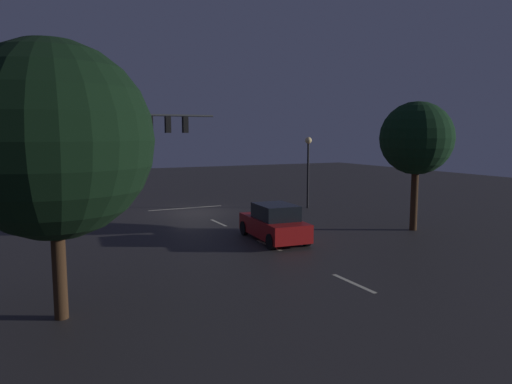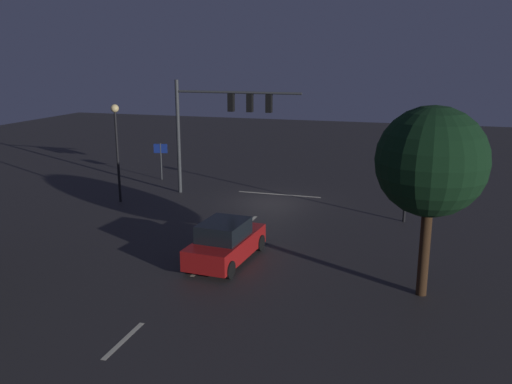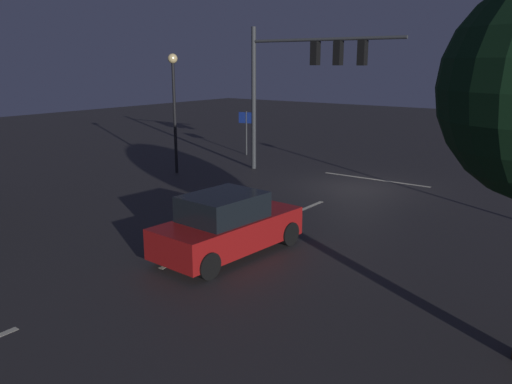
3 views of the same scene
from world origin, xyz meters
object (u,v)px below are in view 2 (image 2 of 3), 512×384
(route_sign, at_px, (161,153))
(car_approaching, at_px, (226,242))
(street_lamp_right_kerb, at_px, (116,135))
(tree_left_near, at_px, (431,162))
(street_lamp_left_kerb, at_px, (408,156))
(traffic_signal_assembly, at_px, (221,114))

(route_sign, bearing_deg, car_approaching, 125.77)
(street_lamp_right_kerb, bearing_deg, tree_left_near, 154.26)
(car_approaching, relative_size, street_lamp_right_kerb, 0.82)
(street_lamp_left_kerb, height_order, route_sign, street_lamp_left_kerb)
(tree_left_near, bearing_deg, car_approaching, -7.44)
(street_lamp_left_kerb, bearing_deg, tree_left_near, 95.97)
(car_approaching, relative_size, street_lamp_left_kerb, 0.95)
(street_lamp_left_kerb, bearing_deg, route_sign, -17.87)
(car_approaching, bearing_deg, street_lamp_right_kerb, -37.99)
(traffic_signal_assembly, relative_size, street_lamp_right_kerb, 1.37)
(traffic_signal_assembly, distance_m, car_approaching, 11.34)
(street_lamp_left_kerb, distance_m, tree_left_near, 8.77)
(traffic_signal_assembly, distance_m, tree_left_near, 15.74)
(traffic_signal_assembly, relative_size, route_sign, 3.07)
(street_lamp_left_kerb, bearing_deg, street_lamp_right_kerb, 2.71)
(traffic_signal_assembly, xyz_separation_m, tree_left_near, (-11.36, 10.89, -0.13))
(route_sign, bearing_deg, tree_left_near, 140.60)
(street_lamp_left_kerb, relative_size, route_sign, 1.92)
(traffic_signal_assembly, distance_m, street_lamp_left_kerb, 10.80)
(route_sign, xyz_separation_m, tree_left_near, (-16.70, 13.72, 2.88))
(car_approaching, bearing_deg, route_sign, -54.23)
(street_lamp_right_kerb, height_order, tree_left_near, tree_left_near)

